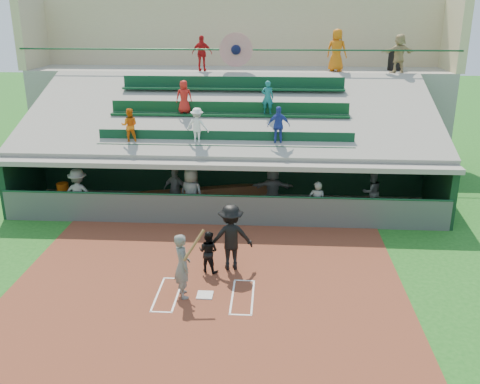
# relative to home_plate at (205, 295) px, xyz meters

# --- Properties ---
(ground) EXTENTS (100.00, 100.00, 0.00)m
(ground) POSITION_rel_home_plate_xyz_m (0.00, 0.00, -0.04)
(ground) COLOR #1A5818
(ground) RESTS_ON ground
(dirt_slab) EXTENTS (11.00, 9.00, 0.02)m
(dirt_slab) POSITION_rel_home_plate_xyz_m (0.00, 0.50, -0.03)
(dirt_slab) COLOR #602B1B
(dirt_slab) RESTS_ON ground
(home_plate) EXTENTS (0.43, 0.43, 0.03)m
(home_plate) POSITION_rel_home_plate_xyz_m (0.00, 0.00, 0.00)
(home_plate) COLOR silver
(home_plate) RESTS_ON dirt_slab
(batters_box_chalk) EXTENTS (2.65, 1.85, 0.01)m
(batters_box_chalk) POSITION_rel_home_plate_xyz_m (0.00, 0.00, -0.01)
(batters_box_chalk) COLOR white
(batters_box_chalk) RESTS_ON dirt_slab
(dugout_floor) EXTENTS (16.00, 3.50, 0.04)m
(dugout_floor) POSITION_rel_home_plate_xyz_m (0.00, 6.75, -0.02)
(dugout_floor) COLOR gray
(dugout_floor) RESTS_ON ground
(concourse_slab) EXTENTS (20.00, 3.00, 4.60)m
(concourse_slab) POSITION_rel_home_plate_xyz_m (0.00, 13.50, 2.26)
(concourse_slab) COLOR gray
(concourse_slab) RESTS_ON ground
(grandstand) EXTENTS (20.40, 10.40, 7.80)m
(grandstand) POSITION_rel_home_plate_xyz_m (-0.01, 10.51, 2.23)
(grandstand) COLOR #515650
(grandstand) RESTS_ON ground
(batter_at_plate) EXTENTS (0.95, 0.81, 1.95)m
(batter_at_plate) POSITION_rel_home_plate_xyz_m (-0.58, -0.04, 0.90)
(batter_at_plate) COLOR #585A55
(batter_at_plate) RESTS_ON dirt_slab
(catcher) EXTENTS (0.74, 0.66, 1.27)m
(catcher) POSITION_rel_home_plate_xyz_m (-0.07, 1.42, 0.62)
(catcher) COLOR black
(catcher) RESTS_ON dirt_slab
(home_umpire) EXTENTS (1.41, 0.96, 2.01)m
(home_umpire) POSITION_rel_home_plate_xyz_m (0.58, 1.67, 0.99)
(home_umpire) COLOR black
(home_umpire) RESTS_ON dirt_slab
(dugout_bench) EXTENTS (13.65, 4.57, 0.42)m
(dugout_bench) POSITION_rel_home_plate_xyz_m (0.23, 8.07, 0.22)
(dugout_bench) COLOR #975F37
(dugout_bench) RESTS_ON dugout_floor
(white_table) EXTENTS (0.86, 0.75, 0.62)m
(white_table) POSITION_rel_home_plate_xyz_m (-6.22, 5.99, 0.32)
(white_table) COLOR silver
(white_table) RESTS_ON dugout_floor
(water_cooler) EXTENTS (0.45, 0.45, 0.45)m
(water_cooler) POSITION_rel_home_plate_xyz_m (-6.19, 6.03, 0.85)
(water_cooler) COLOR #C54E0B
(water_cooler) RESTS_ON white_table
(dugout_player_a) EXTENTS (1.25, 0.76, 1.88)m
(dugout_player_a) POSITION_rel_home_plate_xyz_m (-5.30, 5.28, 0.94)
(dugout_player_a) COLOR #5A5C57
(dugout_player_a) RESTS_ON dugout_floor
(dugout_player_b) EXTENTS (1.08, 0.70, 1.71)m
(dugout_player_b) POSITION_rel_home_plate_xyz_m (-1.87, 6.15, 0.86)
(dugout_player_b) COLOR #5B5D58
(dugout_player_b) RESTS_ON dugout_floor
(dugout_player_c) EXTENTS (1.11, 0.94, 1.94)m
(dugout_player_c) POSITION_rel_home_plate_xyz_m (-1.17, 5.46, 0.97)
(dugout_player_c) COLOR #51544F
(dugout_player_c) RESTS_ON dugout_floor
(dugout_player_d) EXTENTS (1.57, 0.51, 1.69)m
(dugout_player_d) POSITION_rel_home_plate_xyz_m (1.78, 6.59, 0.85)
(dugout_player_d) COLOR #5E605B
(dugout_player_d) RESTS_ON dugout_floor
(dugout_player_e) EXTENTS (0.63, 0.45, 1.61)m
(dugout_player_e) POSITION_rel_home_plate_xyz_m (3.36, 5.23, 0.81)
(dugout_player_e) COLOR #60635E
(dugout_player_e) RESTS_ON dugout_floor
(dugout_player_f) EXTENTS (0.91, 0.81, 1.56)m
(dugout_player_f) POSITION_rel_home_plate_xyz_m (5.52, 6.66, 0.78)
(dugout_player_f) COLOR #545752
(dugout_player_f) RESTS_ON dugout_floor
(trash_bin) EXTENTS (0.63, 0.63, 0.95)m
(trash_bin) POSITION_rel_home_plate_xyz_m (7.35, 13.27, 5.04)
(trash_bin) COLOR black
(trash_bin) RESTS_ON concourse_slab
(concourse_staff_a) EXTENTS (0.96, 0.45, 1.59)m
(concourse_staff_a) POSITION_rel_home_plate_xyz_m (-1.60, 12.47, 5.36)
(concourse_staff_a) COLOR red
(concourse_staff_a) RESTS_ON concourse_slab
(concourse_staff_b) EXTENTS (1.08, 0.90, 1.90)m
(concourse_staff_b) POSITION_rel_home_plate_xyz_m (4.56, 12.68, 5.51)
(concourse_staff_b) COLOR #CC630C
(concourse_staff_b) RESTS_ON concourse_slab
(concourse_staff_c) EXTENTS (1.66, 0.95, 1.71)m
(concourse_staff_c) POSITION_rel_home_plate_xyz_m (7.28, 12.28, 5.42)
(concourse_staff_c) COLOR tan
(concourse_staff_c) RESTS_ON concourse_slab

